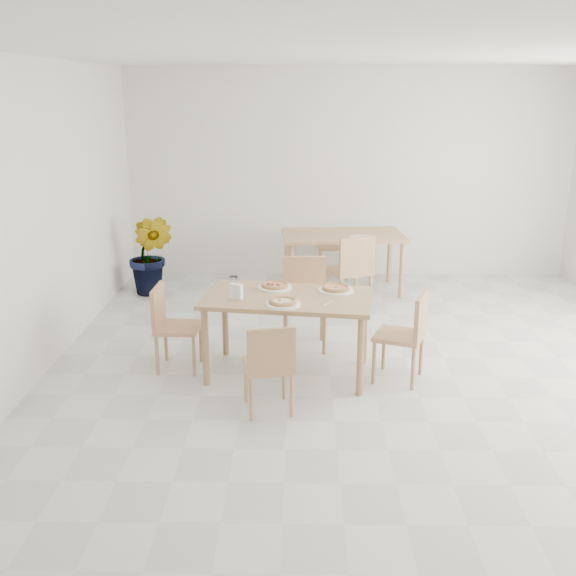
{
  "coord_description": "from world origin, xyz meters",
  "views": [
    {
      "loc": [
        -0.65,
        -5.68,
        2.54
      ],
      "look_at": [
        -0.76,
        0.04,
        0.82
      ],
      "focal_mm": 42.0,
      "sensor_mm": 36.0,
      "label": 1
    }
  ],
  "objects_px": {
    "second_table": "(343,240)",
    "plate_empty": "(362,238)",
    "pizza_pepperoni": "(275,285)",
    "chair_south": "(269,362)",
    "chair_back_n": "(332,240)",
    "plate_pepperoni": "(275,287)",
    "napkin_holder": "(236,292)",
    "tumbler_a": "(234,282)",
    "chair_west": "(170,321)",
    "main_table": "(288,305)",
    "chair_north": "(304,296)",
    "plate_mushroom": "(283,304)",
    "plate_margherita": "(336,290)",
    "pizza_mushroom": "(283,302)",
    "potted_plant": "(151,255)",
    "chair_back_s": "(352,267)",
    "chair_east": "(408,330)",
    "pizza_margherita": "(336,288)",
    "tumbler_b": "(240,294)"
  },
  "relations": [
    {
      "from": "pizza_mushroom",
      "to": "potted_plant",
      "type": "bearing_deg",
      "value": 122.57
    },
    {
      "from": "chair_north",
      "to": "potted_plant",
      "type": "bearing_deg",
      "value": 136.46
    },
    {
      "from": "chair_west",
      "to": "plate_pepperoni",
      "type": "xyz_separation_m",
      "value": [
        0.96,
        0.13,
        0.29
      ]
    },
    {
      "from": "main_table",
      "to": "chair_north",
      "type": "xyz_separation_m",
      "value": [
        0.15,
        0.74,
        -0.15
      ]
    },
    {
      "from": "chair_south",
      "to": "chair_back_n",
      "type": "height_order",
      "value": "chair_back_n"
    },
    {
      "from": "second_table",
      "to": "plate_empty",
      "type": "bearing_deg",
      "value": -54.14
    },
    {
      "from": "chair_west",
      "to": "pizza_pepperoni",
      "type": "bearing_deg",
      "value": -80.27
    },
    {
      "from": "pizza_mushroom",
      "to": "pizza_pepperoni",
      "type": "bearing_deg",
      "value": 99.98
    },
    {
      "from": "chair_south",
      "to": "napkin_holder",
      "type": "bearing_deg",
      "value": -76.38
    },
    {
      "from": "plate_pepperoni",
      "to": "pizza_pepperoni",
      "type": "relative_size",
      "value": 1.25
    },
    {
      "from": "chair_south",
      "to": "chair_east",
      "type": "height_order",
      "value": "chair_east"
    },
    {
      "from": "chair_back_n",
      "to": "pizza_mushroom",
      "type": "bearing_deg",
      "value": -103.64
    },
    {
      "from": "plate_pepperoni",
      "to": "tumbler_b",
      "type": "distance_m",
      "value": 0.44
    },
    {
      "from": "chair_south",
      "to": "chair_west",
      "type": "relative_size",
      "value": 0.96
    },
    {
      "from": "chair_south",
      "to": "tumbler_a",
      "type": "relative_size",
      "value": 6.94
    },
    {
      "from": "plate_empty",
      "to": "chair_west",
      "type": "bearing_deg",
      "value": -130.7
    },
    {
      "from": "chair_east",
      "to": "plate_mushroom",
      "type": "bearing_deg",
      "value": -62.07
    },
    {
      "from": "pizza_margherita",
      "to": "chair_back_s",
      "type": "distance_m",
      "value": 1.74
    },
    {
      "from": "napkin_holder",
      "to": "chair_back_n",
      "type": "bearing_deg",
      "value": 101.74
    },
    {
      "from": "pizza_margherita",
      "to": "plate_empty",
      "type": "height_order",
      "value": "pizza_margherita"
    },
    {
      "from": "tumbler_a",
      "to": "chair_back_s",
      "type": "height_order",
      "value": "chair_back_s"
    },
    {
      "from": "potted_plant",
      "to": "pizza_mushroom",
      "type": "bearing_deg",
      "value": -57.43
    },
    {
      "from": "chair_south",
      "to": "second_table",
      "type": "bearing_deg",
      "value": -114.82
    },
    {
      "from": "pizza_pepperoni",
      "to": "second_table",
      "type": "height_order",
      "value": "pizza_pepperoni"
    },
    {
      "from": "plate_pepperoni",
      "to": "chair_back_s",
      "type": "bearing_deg",
      "value": 62.6
    },
    {
      "from": "plate_empty",
      "to": "potted_plant",
      "type": "bearing_deg",
      "value": 178.76
    },
    {
      "from": "pizza_margherita",
      "to": "tumbler_a",
      "type": "xyz_separation_m",
      "value": [
        -0.94,
        0.08,
        0.02
      ]
    },
    {
      "from": "chair_north",
      "to": "tumbler_b",
      "type": "distance_m",
      "value": 1.05
    },
    {
      "from": "pizza_mushroom",
      "to": "potted_plant",
      "type": "relative_size",
      "value": 0.28
    },
    {
      "from": "pizza_margherita",
      "to": "tumbler_a",
      "type": "distance_m",
      "value": 0.95
    },
    {
      "from": "plate_pepperoni",
      "to": "tumbler_a",
      "type": "relative_size",
      "value": 2.88
    },
    {
      "from": "pizza_margherita",
      "to": "chair_south",
      "type": "bearing_deg",
      "value": -120.95
    },
    {
      "from": "chair_back_n",
      "to": "plate_empty",
      "type": "bearing_deg",
      "value": -76.68
    },
    {
      "from": "chair_east",
      "to": "tumbler_a",
      "type": "relative_size",
      "value": 7.46
    },
    {
      "from": "chair_east",
      "to": "plate_pepperoni",
      "type": "relative_size",
      "value": 2.59
    },
    {
      "from": "main_table",
      "to": "chair_east",
      "type": "relative_size",
      "value": 1.93
    },
    {
      "from": "chair_north",
      "to": "plate_pepperoni",
      "type": "xyz_separation_m",
      "value": [
        -0.28,
        -0.51,
        0.24
      ]
    },
    {
      "from": "plate_mushroom",
      "to": "chair_back_s",
      "type": "height_order",
      "value": "chair_back_s"
    },
    {
      "from": "chair_south",
      "to": "plate_mushroom",
      "type": "relative_size",
      "value": 2.51
    },
    {
      "from": "chair_back_n",
      "to": "potted_plant",
      "type": "height_order",
      "value": "potted_plant"
    },
    {
      "from": "plate_margherita",
      "to": "plate_mushroom",
      "type": "bearing_deg",
      "value": -138.71
    },
    {
      "from": "plate_margherita",
      "to": "tumbler_a",
      "type": "bearing_deg",
      "value": 174.91
    },
    {
      "from": "chair_back_s",
      "to": "chair_back_n",
      "type": "relative_size",
      "value": 1.05
    },
    {
      "from": "pizza_pepperoni",
      "to": "potted_plant",
      "type": "bearing_deg",
      "value": 126.61
    },
    {
      "from": "main_table",
      "to": "chair_back_n",
      "type": "relative_size",
      "value": 1.86
    },
    {
      "from": "tumbler_a",
      "to": "chair_back_n",
      "type": "bearing_deg",
      "value": 71.64
    },
    {
      "from": "tumbler_b",
      "to": "chair_west",
      "type": "bearing_deg",
      "value": 163.34
    },
    {
      "from": "chair_south",
      "to": "plate_pepperoni",
      "type": "distance_m",
      "value": 1.07
    },
    {
      "from": "plate_mushroom",
      "to": "pizza_pepperoni",
      "type": "relative_size",
      "value": 1.2
    },
    {
      "from": "chair_north",
      "to": "napkin_holder",
      "type": "relative_size",
      "value": 6.14
    }
  ]
}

